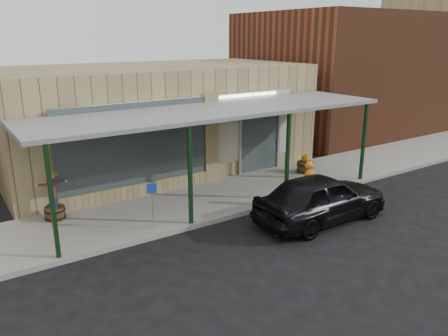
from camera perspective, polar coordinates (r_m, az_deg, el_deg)
ground at (r=12.16m, az=8.34°, el=-9.26°), size 120.00×120.00×0.00m
sidewalk at (r=14.76m, az=-0.97°, el=-3.94°), size 40.00×3.20×0.15m
storefront at (r=18.10m, az=-8.86°, el=6.40°), size 12.00×6.25×4.20m
awning at (r=13.96m, az=-0.94°, el=7.35°), size 12.00×3.00×3.04m
block_buildings_near at (r=19.70m, az=-4.98°, el=12.29°), size 61.00×8.00×8.00m
barrel_scarecrow at (r=13.67m, az=-21.35°, el=-4.28°), size 0.91×0.69×1.50m
barrel_pumpkin at (r=17.48m, az=10.57°, el=0.30°), size 0.67×0.67×0.76m
handicap_sign at (r=12.17m, az=-9.37°, el=-4.13°), size 0.27×0.06×1.33m
parked_sedan at (r=13.25m, az=12.59°, el=-3.78°), size 4.32×1.86×1.65m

